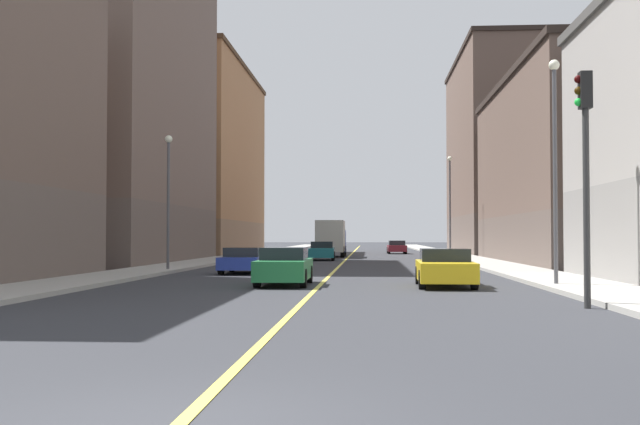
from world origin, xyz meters
The scene contains 17 objects.
sidewalk_left centered at (8.88, 49.00, 0.07)m, with size 3.00×168.00×0.15m, color #9E9B93.
sidewalk_right centered at (-8.88, 49.00, 0.07)m, with size 3.00×168.00×0.15m, color #9E9B93.
lane_center_stripe centered at (0.00, 49.00, 0.01)m, with size 0.16×154.00×0.01m, color #E5D14C.
building_left_mid centered at (16.31, 41.97, 5.94)m, with size 12.14×24.51×11.87m.
building_left_far centered at (16.31, 67.51, 9.63)m, with size 12.14×22.48×19.25m.
building_right_midblock centered at (-16.31, 41.59, 11.20)m, with size 12.14×21.60×22.39m.
building_right_distant centered at (-16.31, 66.84, 9.21)m, with size 12.14×25.75×18.40m.
traffic_light_left_near centered at (6.96, 11.84, 3.73)m, with size 0.40×0.32×5.73m.
street_lamp_left_near centered at (7.98, 19.03, 4.69)m, with size 0.36×0.36×7.55m.
street_lamp_right_near centered at (-7.98, 29.17, 4.12)m, with size 0.36×0.36×6.48m.
street_lamp_left_far centered at (7.98, 52.31, 4.82)m, with size 0.36×0.36×7.79m.
car_teal centered at (-1.68, 47.47, 0.65)m, with size 1.94×4.48×1.34m.
car_maroon centered at (4.38, 67.36, 0.64)m, with size 1.88×4.27×1.29m.
car_blue centered at (-4.11, 28.24, 0.60)m, with size 1.89×4.34×1.21m.
car_green centered at (-1.26, 19.86, 0.66)m, with size 1.81×4.44×1.34m.
car_yellow centered at (4.33, 19.46, 0.64)m, with size 1.98×4.40×1.31m.
box_truck centered at (-1.45, 55.68, 1.58)m, with size 2.33×7.21×2.99m.
Camera 1 is at (1.76, -6.73, 1.75)m, focal length 42.37 mm.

